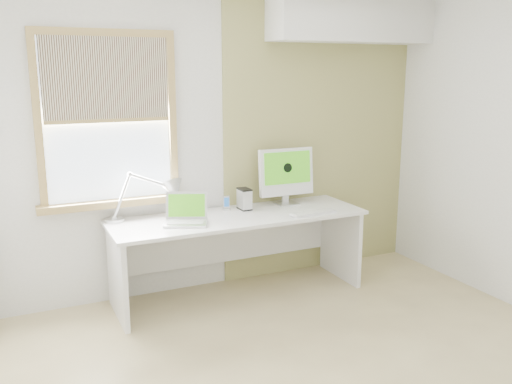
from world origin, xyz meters
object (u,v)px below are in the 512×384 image
desk_lamp (163,194)px  imac (286,173)px  desk (236,235)px  external_drive (244,199)px  laptop (186,215)px

desk_lamp → imac: imac is taller
desk → external_drive: bearing=38.6°
desk_lamp → laptop: 0.29m
external_drive → imac: size_ratio=0.36×
desk → external_drive: 0.33m
desk → laptop: (-0.48, -0.09, 0.25)m
desk → desk_lamp: bearing=169.7°
laptop → imac: bearing=11.9°
desk_lamp → imac: (1.17, 0.02, 0.08)m
external_drive → imac: 0.47m
laptop → external_drive: laptop is taller
desk → laptop: 0.55m
imac → desk: bearing=-167.2°
desk_lamp → laptop: (0.13, -0.20, -0.15)m
desk → laptop: laptop is taller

